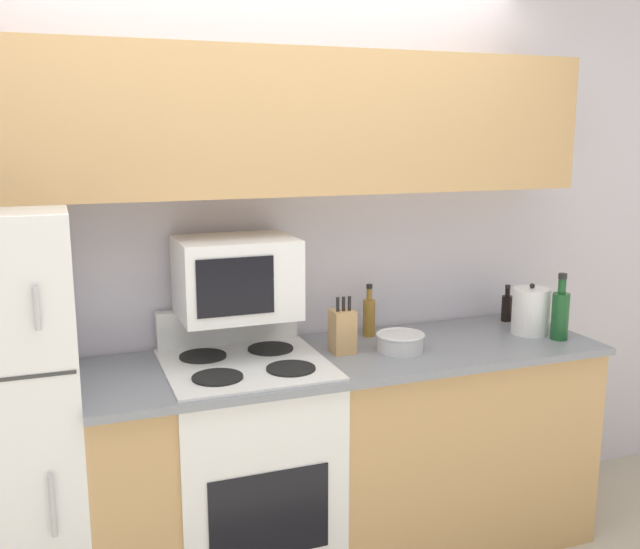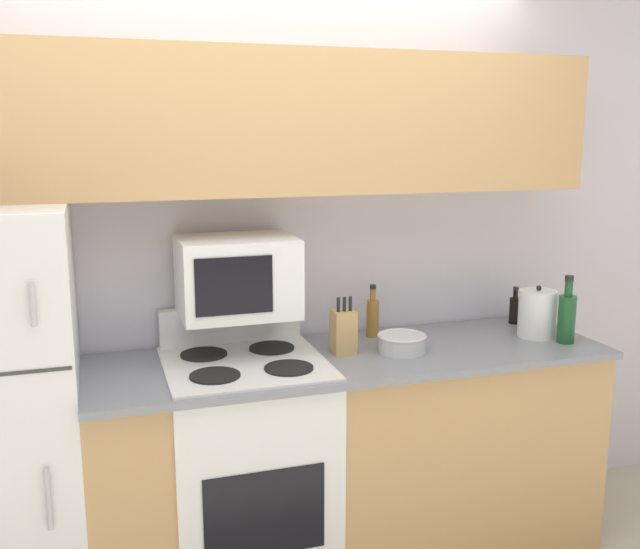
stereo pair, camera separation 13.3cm
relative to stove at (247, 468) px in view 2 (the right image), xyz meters
name	(u,v)px [view 2 (the right image)]	position (x,y,z in m)	size (l,w,h in m)	color
wall_back	(258,264)	(0.14, 0.36, 0.79)	(8.00, 0.05, 2.55)	silver
lower_cabinets	(351,456)	(0.46, 0.01, -0.02)	(2.18, 0.66, 0.94)	tan
upper_cabinets	(266,123)	(0.14, 0.18, 1.40)	(2.81, 0.32, 0.57)	tan
stove	(247,468)	(0.00, 0.00, 0.00)	(0.64, 0.64, 1.11)	white
microwave	(237,276)	(0.00, 0.12, 0.78)	(0.47, 0.37, 0.32)	white
knife_block	(343,331)	(0.42, 0.02, 0.54)	(0.09, 0.10, 0.24)	tan
bowl	(402,343)	(0.66, -0.05, 0.49)	(0.21, 0.21, 0.08)	silver
bottle_vinegar	(373,316)	(0.63, 0.21, 0.54)	(0.06, 0.06, 0.24)	olive
bottle_wine_green	(567,317)	(1.41, -0.14, 0.57)	(0.08, 0.08, 0.30)	#194C23
bottle_soy_sauce	(515,309)	(1.37, 0.21, 0.52)	(0.05, 0.05, 0.18)	black
kettle	(537,314)	(1.34, -0.02, 0.56)	(0.17, 0.17, 0.24)	white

